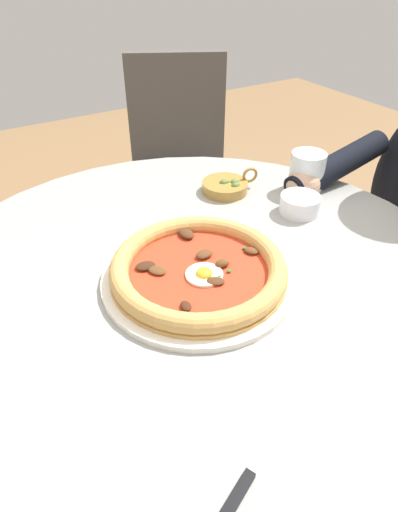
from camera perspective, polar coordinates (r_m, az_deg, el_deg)
name	(u,v)px	position (r m, az deg, el deg)	size (l,w,h in m)	color
ground_plane	(196,497)	(1.29, -0.44, -29.12)	(6.00, 6.00, 0.02)	olive
dining_table	(194,342)	(0.79, -0.64, -11.27)	(0.91, 0.91, 0.73)	#999993
pizza_on_plate	(201,270)	(0.67, 0.27, -1.79)	(0.30, 0.30, 0.04)	white
water_glass	(306,174)	(0.94, 13.91, 10.40)	(0.07, 0.07, 0.08)	silver
steak_knife	(242,488)	(0.48, 5.67, -28.00)	(0.20, 0.10, 0.01)	silver
ramekin_capers	(300,204)	(0.86, 13.10, 6.71)	(0.08, 0.08, 0.04)	white
olive_pan	(226,186)	(0.92, 3.58, 9.13)	(0.12, 0.09, 0.05)	olive
cafe_chair_spare_near	(179,161)	(1.59, -2.70, 12.33)	(0.51, 0.51, 0.86)	#504A45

